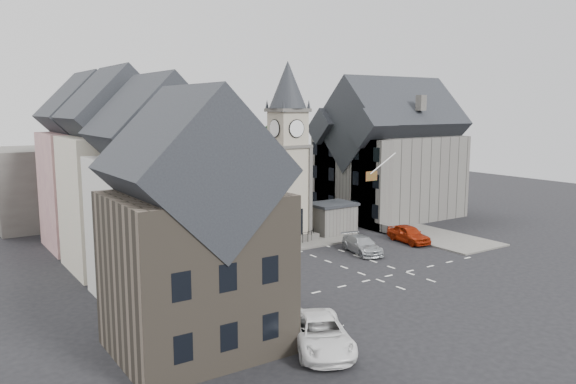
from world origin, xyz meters
TOP-DOWN VIEW (x-y plane):
  - ground at (0.00, 0.00)m, footprint 120.00×120.00m
  - pavement_west at (-12.50, 6.00)m, footprint 6.00×30.00m
  - pavement_east at (12.00, 8.00)m, footprint 6.00×26.00m
  - central_island at (1.50, 8.00)m, footprint 10.00×8.00m
  - road_markings at (0.00, -5.50)m, footprint 20.00×8.00m
  - clock_tower at (0.00, 7.99)m, footprint 4.86×4.86m
  - stone_shelter at (4.80, 7.50)m, footprint 4.30×3.30m
  - town_tree at (2.00, 13.00)m, footprint 7.20×7.20m
  - warning_sign_post at (-3.20, 5.43)m, footprint 0.70×0.19m
  - terrace_pink at (-15.50, 16.00)m, footprint 8.10×7.60m
  - terrace_cream at (-15.50, 8.00)m, footprint 8.10×7.60m
  - terrace_tudor at (-15.50, 0.00)m, footprint 8.10×7.60m
  - building_sw_stone at (-17.00, -9.00)m, footprint 8.60×7.60m
  - backdrop_west at (-12.00, 28.00)m, footprint 20.00×10.00m
  - east_building at (15.59, 11.00)m, footprint 14.40×11.40m
  - east_boundary_wall at (9.20, 10.00)m, footprint 0.40×16.00m
  - flagpole at (8.00, 4.00)m, footprint 3.68×0.10m
  - car_west_blue at (-7.50, 1.07)m, footprint 5.01×3.68m
  - car_west_silver at (-9.67, 4.65)m, footprint 4.87×2.80m
  - car_west_grey at (-7.86, 2.47)m, footprint 5.00×3.96m
  - car_island_silver at (-5.07, 4.50)m, footprint 3.46×5.07m
  - car_island_east at (2.50, 0.50)m, footprint 3.04×5.17m
  - car_east_red at (8.50, 0.97)m, footprint 2.44×4.84m
  - van_sw_white at (-11.88, -12.66)m, footprint 4.90×6.46m
  - pedestrian at (9.71, 9.35)m, footprint 0.77×0.57m

SIDE VIEW (x-z plane):
  - ground at x=0.00m, z-range 0.00..0.00m
  - road_markings at x=0.00m, z-range 0.00..0.01m
  - pavement_west at x=-12.50m, z-range 0.00..0.14m
  - pavement_east at x=12.00m, z-range 0.00..0.14m
  - central_island at x=1.50m, z-range 0.00..0.16m
  - east_boundary_wall at x=9.20m, z-range 0.00..0.90m
  - car_west_grey at x=-7.86m, z-range 0.00..1.26m
  - car_island_east at x=2.50m, z-range 0.00..1.41m
  - car_west_silver at x=-9.67m, z-range 0.00..1.52m
  - car_east_red at x=8.50m, z-range 0.00..1.58m
  - car_island_silver at x=-5.07m, z-range 0.00..1.58m
  - car_west_blue at x=-7.50m, z-range 0.00..1.59m
  - van_sw_white at x=-11.88m, z-range 0.00..1.63m
  - pedestrian at x=9.71m, z-range 0.00..1.91m
  - stone_shelter at x=4.80m, z-range 0.01..3.09m
  - warning_sign_post at x=-3.20m, z-range 0.60..3.45m
  - backdrop_west at x=-12.00m, z-range 0.00..8.00m
  - building_sw_stone at x=-17.00m, z-range 0.15..10.55m
  - terrace_tudor at x=-15.50m, z-range 0.19..12.19m
  - east_building at x=15.59m, z-range -0.04..12.56m
  - terrace_pink at x=-15.50m, z-range 0.18..12.98m
  - terrace_cream at x=-15.50m, z-range 0.18..12.98m
  - town_tree at x=2.00m, z-range 1.57..12.37m
  - flagpole at x=8.00m, z-range 5.63..8.37m
  - clock_tower at x=0.00m, z-range 0.00..16.25m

